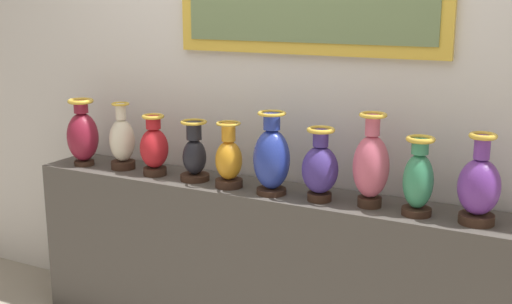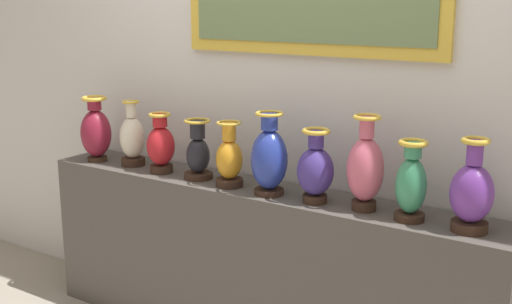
# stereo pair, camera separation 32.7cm
# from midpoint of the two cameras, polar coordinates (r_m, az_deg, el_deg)

# --- Properties ---
(display_shelf) EXTENTS (2.60, 0.36, 0.87)m
(display_shelf) POSITION_cam_midpoint_polar(r_m,az_deg,el_deg) (3.47, -2.74, -10.07)
(display_shelf) COLOR #4C4742
(display_shelf) RESTS_ON ground_plane
(back_wall) EXTENTS (5.22, 0.14, 3.17)m
(back_wall) POSITION_cam_midpoint_polar(r_m,az_deg,el_deg) (3.40, -0.84, 9.59)
(back_wall) COLOR silver
(back_wall) RESTS_ON ground_plane
(vase_burgundy) EXTENTS (0.18, 0.18, 0.38)m
(vase_burgundy) POSITION_cam_midpoint_polar(r_m,az_deg,el_deg) (3.89, -17.27, 1.42)
(vase_burgundy) COLOR #382319
(vase_burgundy) RESTS_ON display_shelf
(vase_ivory) EXTENTS (0.14, 0.14, 0.38)m
(vase_ivory) POSITION_cam_midpoint_polar(r_m,az_deg,el_deg) (3.75, -14.08, 0.86)
(vase_ivory) COLOR #382319
(vase_ivory) RESTS_ON display_shelf
(vase_crimson) EXTENTS (0.15, 0.15, 0.33)m
(vase_crimson) POSITION_cam_midpoint_polar(r_m,az_deg,el_deg) (3.58, -11.49, 0.35)
(vase_crimson) COLOR #382319
(vase_crimson) RESTS_ON display_shelf
(vase_onyx) EXTENTS (0.15, 0.15, 0.32)m
(vase_onyx) POSITION_cam_midpoint_polar(r_m,az_deg,el_deg) (3.45, -8.12, -0.26)
(vase_onyx) COLOR #382319
(vase_onyx) RESTS_ON display_shelf
(vase_amber) EXTENTS (0.14, 0.14, 0.34)m
(vase_amber) POSITION_cam_midpoint_polar(r_m,az_deg,el_deg) (3.30, -5.23, -0.73)
(vase_amber) COLOR #382319
(vase_amber) RESTS_ON display_shelf
(vase_cobalt) EXTENTS (0.18, 0.18, 0.41)m
(vase_cobalt) POSITION_cam_midpoint_polar(r_m,az_deg,el_deg) (3.16, -1.59, -0.56)
(vase_cobalt) COLOR #382319
(vase_cobalt) RESTS_ON display_shelf
(vase_indigo) EXTENTS (0.17, 0.17, 0.35)m
(vase_indigo) POSITION_cam_midpoint_polar(r_m,az_deg,el_deg) (3.06, 2.58, -1.44)
(vase_indigo) COLOR #382319
(vase_indigo) RESTS_ON display_shelf
(vase_rose) EXTENTS (0.17, 0.17, 0.44)m
(vase_rose) POSITION_cam_midpoint_polar(r_m,az_deg,el_deg) (2.98, 6.95, -1.20)
(vase_rose) COLOR #382319
(vase_rose) RESTS_ON display_shelf
(vase_jade) EXTENTS (0.13, 0.13, 0.36)m
(vase_jade) POSITION_cam_midpoint_polar(r_m,az_deg,el_deg) (2.91, 10.90, -2.40)
(vase_jade) COLOR #382319
(vase_jade) RESTS_ON display_shelf
(vase_violet) EXTENTS (0.18, 0.18, 0.39)m
(vase_violet) POSITION_cam_midpoint_polar(r_m,az_deg,el_deg) (2.85, 15.84, -2.97)
(vase_violet) COLOR #382319
(vase_violet) RESTS_ON display_shelf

